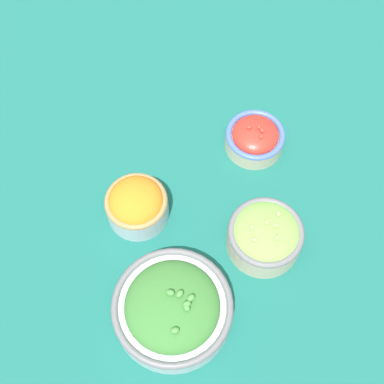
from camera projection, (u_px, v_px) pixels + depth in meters
ground_plane at (192, 199)px, 1.01m from camera, size 3.00×3.00×0.00m
bowl_cherry_tomatoes at (255, 137)px, 1.04m from camera, size 0.12×0.12×0.06m
bowl_carrots at (137, 204)px, 0.96m from camera, size 0.11×0.11×0.08m
bowl_broccoli at (173, 308)px, 0.88m from camera, size 0.20×0.20×0.08m
bowl_lettuce at (265, 236)px, 0.93m from camera, size 0.13×0.13×0.08m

